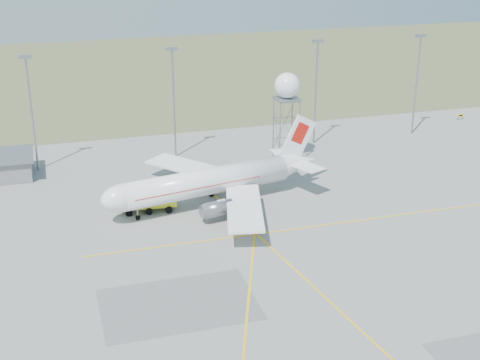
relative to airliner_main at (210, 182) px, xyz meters
name	(u,v)px	position (x,y,z in m)	size (l,w,h in m)	color
ground	(395,349)	(9.26, -42.06, -3.84)	(400.00, 400.00, 0.00)	gray
grass_strip	(159,72)	(9.26, 97.94, -3.82)	(400.00, 120.00, 0.03)	#526437
mast_a	(31,104)	(-25.74, 23.94, 8.23)	(2.20, 0.50, 20.50)	gray
mast_b	(174,94)	(-0.74, 23.94, 8.23)	(2.20, 0.50, 20.50)	gray
mast_c	(316,84)	(27.26, 23.94, 8.23)	(2.20, 0.50, 20.50)	gray
mast_d	(417,76)	(49.26, 23.94, 8.23)	(2.20, 0.50, 20.50)	gray
taxi_sign_near	(460,116)	(64.86, 29.94, -2.95)	(1.60, 0.17, 1.20)	black
airliner_main	(210,182)	(0.00, 0.00, 0.00)	(36.66, 35.11, 12.53)	white
radar_tower	(286,112)	(18.17, 15.61, 5.42)	(4.56, 4.56, 16.51)	gray
fire_truck	(150,201)	(-9.54, 0.44, -2.21)	(8.70, 4.00, 3.39)	yellow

